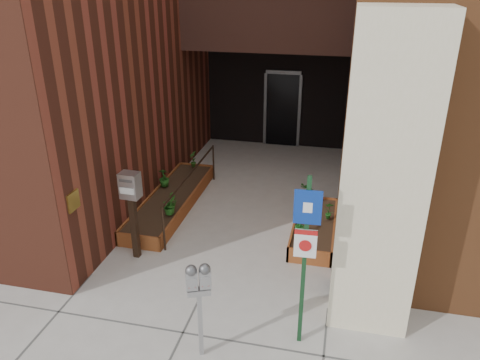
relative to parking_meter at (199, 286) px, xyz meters
The scene contains 14 objects.
ground 1.77m from the parking_meter, 106.10° to the left, with size 80.00×80.00×0.00m, color #9E9991.
planter_left 4.57m from the parking_meter, 115.66° to the left, with size 0.90×3.60×0.30m.
planter_right 3.85m from the parking_meter, 70.89° to the left, with size 0.80×2.20×0.30m.
handrail 4.24m from the parking_meter, 109.82° to the left, with size 0.04×3.34×0.90m.
parking_meter is the anchor object (origin of this frame).
sign_post 1.44m from the parking_meter, 23.20° to the left, with size 0.34×0.09×2.52m.
payment_dropbox 2.73m from the parking_meter, 132.57° to the left, with size 0.34×0.27×1.65m.
shrub_left_a 3.61m from the parking_meter, 117.40° to the left, with size 0.31×0.31×0.34m, color #205D1A.
shrub_left_b 3.67m from the parking_meter, 116.81° to the left, with size 0.22×0.22×0.41m, color #255F1B.
shrub_left_c 4.96m from the parking_meter, 116.96° to the left, with size 0.23×0.23×0.41m, color #1C5117.
shrub_left_d 5.98m from the parking_meter, 109.16° to the left, with size 0.21×0.21×0.41m, color #255518.
shrub_right_a 3.24m from the parking_meter, 72.20° to the left, with size 0.17×0.17×0.31m, color #1A5B1D.
shrub_right_b 4.00m from the parking_meter, 68.19° to the left, with size 0.19×0.19×0.36m, color #1A5819.
shrub_right_c 4.57m from the parking_meter, 77.63° to the left, with size 0.31×0.31×0.34m, color #1C5317.
Camera 1 is at (1.98, -5.90, 4.75)m, focal length 35.00 mm.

